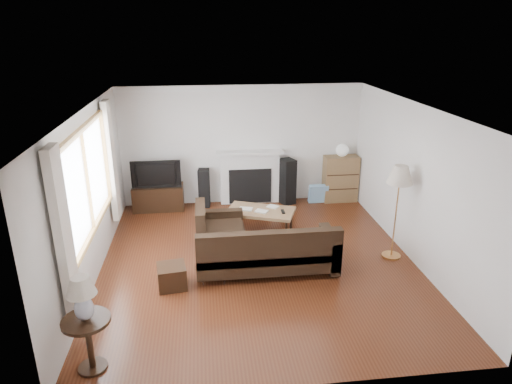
{
  "coord_description": "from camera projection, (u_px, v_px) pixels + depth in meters",
  "views": [
    {
      "loc": [
        -0.83,
        -6.51,
        3.63
      ],
      "look_at": [
        0.0,
        0.3,
        1.1
      ],
      "focal_mm": 32.0,
      "sensor_mm": 36.0,
      "label": 1
    }
  ],
  "objects": [
    {
      "name": "room",
      "position": [
        258.0,
        190.0,
        6.99
      ],
      "size": [
        5.1,
        5.6,
        2.54
      ],
      "color": "#502311",
      "rests_on": "ground"
    },
    {
      "name": "window",
      "position": [
        88.0,
        181.0,
        6.42
      ],
      "size": [
        0.12,
        2.74,
        1.54
      ],
      "primitive_type": "cube",
      "color": "olive",
      "rests_on": "room"
    },
    {
      "name": "curtain_near",
      "position": [
        64.0,
        238.0,
        5.06
      ],
      "size": [
        0.1,
        0.35,
        2.1
      ],
      "primitive_type": "cube",
      "color": "silver",
      "rests_on": "room"
    },
    {
      "name": "curtain_far",
      "position": [
        111.0,
        161.0,
        7.89
      ],
      "size": [
        0.1,
        0.35,
        2.1
      ],
      "primitive_type": "cube",
      "color": "silver",
      "rests_on": "room"
    },
    {
      "name": "fireplace",
      "position": [
        250.0,
        177.0,
        9.69
      ],
      "size": [
        1.4,
        0.26,
        1.15
      ],
      "primitive_type": "cube",
      "color": "white",
      "rests_on": "room"
    },
    {
      "name": "tv_stand",
      "position": [
        158.0,
        197.0,
        9.45
      ],
      "size": [
        1.03,
        0.46,
        0.51
      ],
      "primitive_type": "cube",
      "color": "black",
      "rests_on": "ground"
    },
    {
      "name": "television",
      "position": [
        157.0,
        173.0,
        9.26
      ],
      "size": [
        0.99,
        0.13,
        0.57
      ],
      "primitive_type": "imported",
      "color": "black",
      "rests_on": "tv_stand"
    },
    {
      "name": "speaker_left",
      "position": [
        204.0,
        188.0,
        9.56
      ],
      "size": [
        0.25,
        0.29,
        0.81
      ],
      "primitive_type": "cube",
      "rotation": [
        0.0,
        0.0,
        -0.1
      ],
      "color": "black",
      "rests_on": "ground"
    },
    {
      "name": "speaker_right",
      "position": [
        287.0,
        181.0,
        9.7
      ],
      "size": [
        0.37,
        0.4,
        0.97
      ],
      "primitive_type": "cube",
      "rotation": [
        0.0,
        0.0,
        0.38
      ],
      "color": "black",
      "rests_on": "ground"
    },
    {
      "name": "bookshelf",
      "position": [
        340.0,
        179.0,
        9.84
      ],
      "size": [
        0.73,
        0.34,
        1.0
      ],
      "primitive_type": "cube",
      "color": "brown",
      "rests_on": "ground"
    },
    {
      "name": "globe_lamp",
      "position": [
        342.0,
        150.0,
        9.62
      ],
      "size": [
        0.26,
        0.26,
        0.26
      ],
      "primitive_type": "sphere",
      "color": "white",
      "rests_on": "bookshelf"
    },
    {
      "name": "sectional_sofa",
      "position": [
        267.0,
        249.0,
        7.03
      ],
      "size": [
        2.34,
        1.71,
        0.76
      ],
      "primitive_type": "cube",
      "color": "black",
      "rests_on": "ground"
    },
    {
      "name": "coffee_table",
      "position": [
        261.0,
        221.0,
        8.36
      ],
      "size": [
        1.35,
        1.04,
        0.47
      ],
      "primitive_type": "cube",
      "rotation": [
        0.0,
        0.0,
        -0.37
      ],
      "color": "olive",
      "rests_on": "ground"
    },
    {
      "name": "footstool",
      "position": [
        172.0,
        276.0,
        6.66
      ],
      "size": [
        0.45,
        0.45,
        0.34
      ],
      "primitive_type": "cube",
      "rotation": [
        0.0,
        0.0,
        0.13
      ],
      "color": "black",
      "rests_on": "ground"
    },
    {
      "name": "floor_lamp",
      "position": [
        396.0,
        213.0,
        7.32
      ],
      "size": [
        0.46,
        0.46,
        1.58
      ],
      "primitive_type": "cube",
      "rotation": [
        0.0,
        0.0,
        -0.15
      ],
      "color": "#B87C3F",
      "rests_on": "ground"
    },
    {
      "name": "side_table",
      "position": [
        90.0,
        344.0,
        5.01
      ],
      "size": [
        0.52,
        0.52,
        0.65
      ],
      "primitive_type": "cube",
      "color": "black",
      "rests_on": "ground"
    },
    {
      "name": "table_lamp",
      "position": [
        83.0,
        299.0,
        4.81
      ],
      "size": [
        0.32,
        0.32,
        0.51
      ],
      "primitive_type": "cube",
      "color": "silver",
      "rests_on": "side_table"
    }
  ]
}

